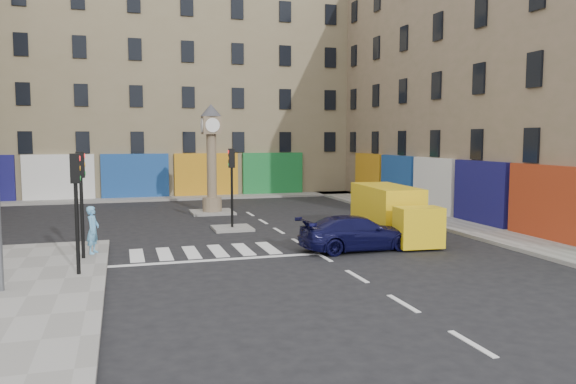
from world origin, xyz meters
name	(u,v)px	position (x,y,z in m)	size (l,w,h in m)	color
ground	(333,263)	(0.00, 0.00, 0.00)	(120.00, 120.00, 0.00)	black
sidewalk_right	(414,214)	(8.70, 10.00, 0.07)	(2.60, 30.00, 0.15)	gray
sidewalk_far	(166,198)	(-4.00, 22.20, 0.07)	(32.00, 2.40, 0.15)	gray
island_near	(232,228)	(-2.00, 8.00, 0.06)	(1.80, 1.80, 0.12)	gray
island_far	(212,212)	(-2.00, 14.00, 0.06)	(2.40, 2.40, 0.12)	gray
building_right	(514,74)	(15.00, 10.00, 8.00)	(10.00, 30.00, 16.00)	#866E58
building_far	(158,84)	(-4.00, 28.00, 8.50)	(32.00, 10.00, 17.00)	#7D7053
traffic_light_left_near	(76,194)	(-8.30, 0.20, 2.62)	(0.28, 0.22, 3.70)	black
traffic_light_left_far	(81,187)	(-8.30, 2.60, 2.62)	(0.28, 0.22, 3.70)	black
traffic_light_island	(232,175)	(-2.00, 8.00, 2.59)	(0.28, 0.22, 3.70)	black
clock_pillar	(211,151)	(-2.00, 14.00, 3.55)	(1.20, 1.20, 6.10)	#866E58
navy_sedan	(357,233)	(1.70, 1.84, 0.67)	(1.87, 4.60, 1.33)	black
yellow_van	(392,212)	(4.24, 3.96, 1.09)	(2.42, 6.17, 2.20)	gold
pedestrian_blue	(93,230)	(-8.00, 3.35, 1.01)	(0.63, 0.41, 1.72)	#61ABDE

